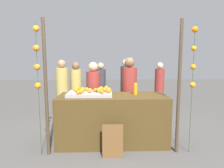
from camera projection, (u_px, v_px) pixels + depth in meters
name	position (u px, v px, depth m)	size (l,w,h in m)	color
ground_plane	(112.00, 142.00, 3.72)	(24.00, 24.00, 0.00)	#565451
stall_counter	(112.00, 119.00, 3.66)	(2.06, 0.81, 0.93)	#4C3819
orange_tray	(90.00, 94.00, 3.62)	(0.84, 0.59, 0.06)	#9EA0A5
orange_0	(108.00, 89.00, 3.68)	(0.08, 0.08, 0.08)	orange
orange_1	(106.00, 88.00, 3.85)	(0.09, 0.09, 0.09)	orange
orange_2	(95.00, 90.00, 3.64)	(0.08, 0.08, 0.08)	orange
orange_3	(101.00, 89.00, 3.73)	(0.09, 0.09, 0.09)	orange
orange_4	(76.00, 90.00, 3.66)	(0.08, 0.08, 0.08)	orange
orange_5	(83.00, 90.00, 3.60)	(0.08, 0.08, 0.08)	orange
orange_6	(77.00, 88.00, 3.79)	(0.09, 0.09, 0.09)	orange
orange_7	(87.00, 89.00, 3.74)	(0.07, 0.07, 0.07)	orange
orange_8	(105.00, 90.00, 3.64)	(0.08, 0.08, 0.08)	orange
orange_9	(99.00, 90.00, 3.59)	(0.09, 0.09, 0.09)	orange
orange_10	(78.00, 92.00, 3.38)	(0.07, 0.07, 0.07)	orange
orange_11	(102.00, 92.00, 3.44)	(0.07, 0.07, 0.07)	orange
orange_12	(90.00, 90.00, 3.55)	(0.09, 0.09, 0.09)	orange
orange_13	(83.00, 89.00, 3.72)	(0.08, 0.08, 0.08)	orange
orange_14	(109.00, 90.00, 3.54)	(0.09, 0.09, 0.09)	orange
orange_15	(81.00, 91.00, 3.45)	(0.09, 0.09, 0.09)	orange
juice_bottle	(135.00, 89.00, 3.69)	(0.07, 0.07, 0.23)	orange
chalkboard_sign	(113.00, 141.00, 3.09)	(0.34, 0.03, 0.58)	brown
vendor_left	(93.00, 99.00, 4.29)	(0.31, 0.31, 1.56)	maroon
vendor_right	(129.00, 97.00, 4.29)	(0.33, 0.33, 1.66)	maroon
crowd_person_0	(63.00, 91.00, 5.14)	(0.32, 0.32, 1.62)	tan
crowd_person_1	(126.00, 87.00, 6.01)	(0.33, 0.33, 1.63)	#333338
crowd_person_2	(76.00, 92.00, 5.32)	(0.31, 0.31, 1.55)	tan
crowd_person_3	(159.00, 87.00, 6.21)	(0.31, 0.31, 1.53)	maroon
crowd_person_4	(101.00, 89.00, 5.94)	(0.31, 0.31, 1.53)	#333338
canopy_post_left	(46.00, 89.00, 3.10)	(0.06, 0.06, 2.27)	#473828
canopy_post_right	(179.00, 88.00, 3.18)	(0.06, 0.06, 2.27)	#473828
garland_strand_left	(37.00, 59.00, 3.02)	(0.11, 0.11, 2.19)	#2D4C23
garland_strand_right	(194.00, 58.00, 3.11)	(0.11, 0.11, 2.19)	#2D4C23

